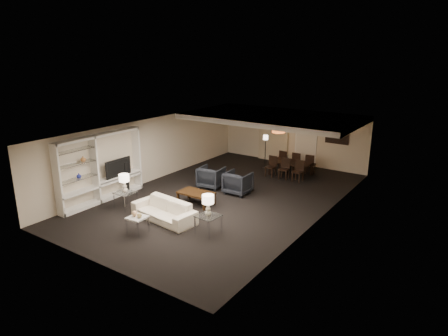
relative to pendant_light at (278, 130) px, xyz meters
name	(u,v)px	position (x,y,z in m)	size (l,w,h in m)	color
floor	(224,198)	(-0.30, -3.50, -1.92)	(11.00, 11.00, 0.00)	black
ceiling	(224,128)	(-0.30, -3.50, 0.58)	(7.00, 11.00, 0.02)	silver
wall_back	(292,136)	(-0.30, 2.00, -0.67)	(7.00, 0.02, 2.50)	beige
wall_front	(94,217)	(-0.30, -9.00, -0.67)	(7.00, 0.02, 2.50)	beige
wall_left	(151,150)	(-3.80, -3.50, -0.67)	(0.02, 11.00, 2.50)	beige
wall_right	(320,182)	(3.20, -3.50, -0.67)	(0.02, 11.00, 2.50)	beige
ceiling_soffit	(272,117)	(-0.30, 0.00, 0.48)	(7.00, 4.00, 0.20)	silver
curtains	(274,135)	(-1.20, 1.92, -0.72)	(1.50, 0.12, 2.40)	beige
door	(306,143)	(0.40, 1.97, -0.87)	(0.90, 0.05, 2.10)	silver
painting	(337,135)	(1.80, 1.96, -0.37)	(0.95, 0.04, 0.65)	#142D38
media_unit	(101,168)	(-3.61, -6.10, -0.74)	(0.38, 3.40, 2.35)	white
pendant_light	(278,130)	(0.00, 0.00, 0.00)	(0.52, 0.52, 0.24)	#D8591E
sofa	(164,210)	(-0.74, -6.13, -1.60)	(2.17, 0.85, 0.64)	beige
coffee_table	(196,198)	(-0.74, -4.53, -1.71)	(1.19, 0.70, 0.43)	black
armchair_left	(211,177)	(-1.34, -2.83, -1.52)	(0.86, 0.89, 0.81)	black
armchair_right	(238,183)	(-0.14, -2.83, -1.52)	(0.86, 0.89, 0.81)	black
side_table_left	(126,200)	(-2.44, -6.13, -1.64)	(0.60, 0.60, 0.56)	silver
side_table_right	(208,225)	(0.96, -6.13, -1.64)	(0.60, 0.60, 0.56)	white
table_lamp_left	(124,183)	(-2.44, -6.13, -1.05)	(0.34, 0.34, 0.62)	beige
table_lamp_right	(208,205)	(0.96, -6.13, -1.05)	(0.34, 0.34, 0.62)	beige
marble_table	(138,225)	(-0.74, -7.23, -1.67)	(0.50, 0.50, 0.50)	silver
gold_gourd_a	(134,213)	(-0.84, -7.23, -1.34)	(0.16, 0.16, 0.16)	#EAB37C
gold_gourd_b	(139,215)	(-0.64, -7.23, -1.35)	(0.14, 0.14, 0.14)	tan
television	(116,167)	(-3.58, -5.47, -0.86)	(0.14, 1.09, 0.63)	black
vase_blue	(79,176)	(-3.61, -6.99, -0.78)	(0.16, 0.16, 0.17)	navy
vase_amber	(83,159)	(-3.61, -6.76, -0.27)	(0.18, 0.18, 0.19)	#B8763D
floor_speaker	(126,178)	(-3.50, -5.11, -1.33)	(0.13, 0.13, 1.18)	black
dining_table	(291,168)	(0.50, 0.28, -1.64)	(1.62, 0.90, 0.57)	black
chair_nl	(271,167)	(-0.10, -0.37, -1.50)	(0.39, 0.39, 0.85)	black
chair_nm	(284,169)	(0.50, -0.37, -1.50)	(0.39, 0.39, 0.85)	black
chair_nr	(298,171)	(1.10, -0.37, -1.50)	(0.39, 0.39, 0.85)	black
chair_fl	(285,160)	(-0.10, 0.93, -1.50)	(0.39, 0.39, 0.85)	black
chair_fm	(297,162)	(0.50, 0.93, -1.50)	(0.39, 0.39, 0.85)	black
chair_fr	(311,164)	(1.10, 0.93, -1.50)	(0.39, 0.39, 0.85)	black
floor_lamp	(265,152)	(-0.88, 0.56, -1.18)	(0.22, 0.22, 1.49)	black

